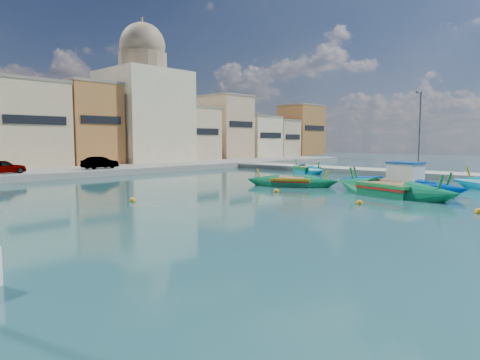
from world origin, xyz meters
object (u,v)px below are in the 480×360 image
luzzu_cyan_mid (307,170)px  luzzu_green (292,183)px  church_block (144,103)px  quay_street_lamp (419,131)px  luzzu_turquoise_cabin (398,186)px  luzzu_blue_south (391,191)px

luzzu_cyan_mid → luzzu_green: size_ratio=1.04×
luzzu_green → luzzu_cyan_mid: bearing=30.0°
church_block → luzzu_green: bearing=-103.6°
luzzu_cyan_mid → quay_street_lamp: bearing=-77.4°
quay_street_lamp → luzzu_green: (-14.73, 3.83, -4.09)m
luzzu_cyan_mid → luzzu_green: (-12.28, -7.09, 0.01)m
quay_street_lamp → luzzu_turquoise_cabin: (-12.38, -3.41, -3.96)m
luzzu_green → luzzu_blue_south: 7.77m
quay_street_lamp → luzzu_turquoise_cabin: quay_street_lamp is taller
church_block → luzzu_cyan_mid: bearing=-77.8°
luzzu_turquoise_cabin → luzzu_blue_south: (-2.34, -0.53, -0.09)m
church_block → luzzu_blue_south: church_block is taller
church_block → luzzu_blue_south: size_ratio=1.92×
luzzu_turquoise_cabin → luzzu_cyan_mid: luzzu_turquoise_cabin is taller
church_block → luzzu_turquoise_cabin: (-4.93, -37.41, -8.03)m
luzzu_turquoise_cabin → luzzu_blue_south: luzzu_turquoise_cabin is taller
quay_street_lamp → luzzu_turquoise_cabin: bearing=-164.6°
quay_street_lamp → luzzu_cyan_mid: bearing=102.6°
luzzu_turquoise_cabin → luzzu_green: (-2.35, 7.24, -0.14)m
luzzu_turquoise_cabin → luzzu_cyan_mid: size_ratio=1.33×
luzzu_cyan_mid → luzzu_turquoise_cabin: bearing=-124.7°
church_block → luzzu_turquoise_cabin: size_ratio=1.90×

